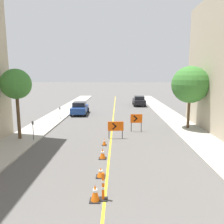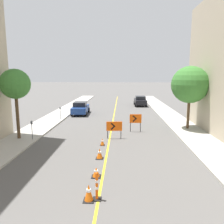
% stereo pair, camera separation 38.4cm
% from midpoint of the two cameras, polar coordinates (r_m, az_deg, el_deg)
% --- Properties ---
extents(lane_stripe, '(0.12, 48.56, 0.01)m').
position_cam_midpoint_polar(lane_stripe, '(27.16, -0.02, -0.84)').
color(lane_stripe, gold).
rests_on(lane_stripe, ground_plane).
extents(sidewalk_left, '(2.75, 48.56, 0.13)m').
position_cam_midpoint_polar(sidewalk_left, '(28.17, -14.08, -0.63)').
color(sidewalk_left, '#ADA89E').
rests_on(sidewalk_left, ground_plane).
extents(sidewalk_right, '(2.75, 48.56, 0.13)m').
position_cam_midpoint_polar(sidewalk_right, '(27.83, 14.22, -0.76)').
color(sidewalk_right, '#ADA89E').
rests_on(sidewalk_right, ground_plane).
extents(traffic_cone_second, '(0.44, 0.44, 0.70)m').
position_cam_midpoint_polar(traffic_cone_second, '(9.23, -5.71, -20.26)').
color(traffic_cone_second, black).
rests_on(traffic_cone_second, ground_plane).
extents(traffic_cone_third, '(0.46, 0.46, 0.49)m').
position_cam_midpoint_polar(traffic_cone_third, '(11.10, -4.02, -15.45)').
color(traffic_cone_third, black).
rests_on(traffic_cone_third, ground_plane).
extents(traffic_cone_fourth, '(0.45, 0.45, 0.63)m').
position_cam_midpoint_polar(traffic_cone_fourth, '(13.26, -3.32, -10.81)').
color(traffic_cone_fourth, black).
rests_on(traffic_cone_fourth, ground_plane).
extents(traffic_cone_fifth, '(0.34, 0.34, 0.52)m').
position_cam_midpoint_polar(traffic_cone_fifth, '(15.64, -2.74, -7.81)').
color(traffic_cone_fifth, black).
rests_on(traffic_cone_fifth, ground_plane).
extents(delineator_post_front, '(0.35, 0.35, 1.17)m').
position_cam_midpoint_polar(delineator_post_front, '(9.20, -3.60, -19.19)').
color(delineator_post_front, black).
rests_on(delineator_post_front, ground_plane).
extents(arrow_barricade_primary, '(1.23, 0.16, 1.36)m').
position_cam_midpoint_polar(arrow_barricade_primary, '(17.08, 0.31, -3.88)').
color(arrow_barricade_primary, '#EF560C').
rests_on(arrow_barricade_primary, ground_plane).
extents(arrow_barricade_secondary, '(1.03, 0.11, 1.56)m').
position_cam_midpoint_polar(arrow_barricade_secondary, '(19.25, 5.81, -1.91)').
color(arrow_barricade_secondary, '#EF560C').
rests_on(arrow_barricade_secondary, ground_plane).
extents(parked_car_curb_near, '(1.98, 4.37, 1.59)m').
position_cam_midpoint_polar(parked_car_curb_near, '(27.99, -8.80, 1.01)').
color(parked_car_curb_near, navy).
rests_on(parked_car_curb_near, ground_plane).
extents(parked_car_curb_mid, '(1.93, 4.31, 1.59)m').
position_cam_midpoint_polar(parked_car_curb_mid, '(35.93, 6.74, 2.95)').
color(parked_car_curb_mid, black).
rests_on(parked_car_curb_mid, ground_plane).
extents(parking_meter_near_curb, '(0.12, 0.11, 1.44)m').
position_cam_midpoint_polar(parking_meter_near_curb, '(17.44, -20.56, -3.57)').
color(parking_meter_near_curb, '#4C4C51').
rests_on(parking_meter_near_curb, sidewalk_left).
extents(parking_meter_far_curb, '(0.12, 0.11, 1.37)m').
position_cam_midpoint_polar(parking_meter_far_curb, '(24.64, -13.88, 0.38)').
color(parking_meter_far_curb, '#4C4C51').
rests_on(parking_meter_far_curb, sidewalk_left).
extents(street_tree_left_near, '(2.23, 2.23, 5.27)m').
position_cam_midpoint_polar(street_tree_left_near, '(17.74, -24.34, 6.55)').
color(street_tree_left_near, '#4C3823').
rests_on(street_tree_left_near, sidewalk_left).
extents(street_tree_right_near, '(3.29, 3.29, 5.62)m').
position_cam_midpoint_polar(street_tree_right_near, '(20.75, 19.25, 6.75)').
color(street_tree_right_near, '#4C3823').
rests_on(street_tree_right_near, sidewalk_right).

